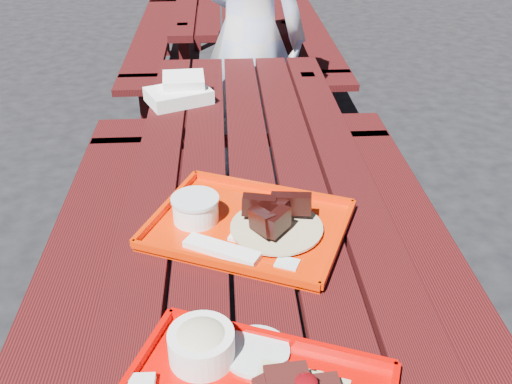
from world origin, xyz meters
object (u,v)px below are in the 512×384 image
far_tray (245,223)px  person (249,37)px  picnic_table_near (253,237)px  picnic_table_far (231,14)px

far_tray → person: person is taller
picnic_table_near → picnic_table_far: same height
picnic_table_near → far_tray: 0.32m
picnic_table_near → far_tray: size_ratio=3.98×
far_tray → person: 1.61m
picnic_table_far → person: (0.06, -1.42, 0.24)m
picnic_table_far → far_tray: (-0.03, -3.03, 0.22)m
picnic_table_far → far_tray: bearing=-90.7°
picnic_table_far → person: 1.45m
picnic_table_near → picnic_table_far: 2.80m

